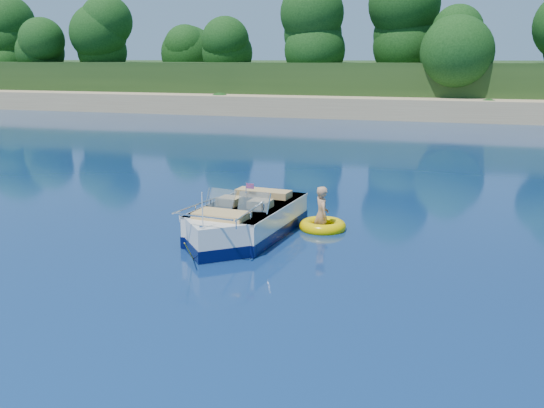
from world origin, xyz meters
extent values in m
plane|color=#091841|center=(0.00, 0.00, 0.00)|extent=(160.00, 160.00, 0.00)
cube|color=tan|center=(0.00, 38.00, 0.50)|extent=(170.00, 8.00, 2.00)
cube|color=#193314|center=(0.00, 65.00, 1.00)|extent=(170.00, 56.00, 6.00)
cylinder|color=black|center=(-18.00, 40.50, 3.10)|extent=(0.44, 0.44, 3.20)
sphere|color=black|center=(-18.00, 40.50, 6.14)|extent=(5.28, 5.28, 5.28)
cylinder|color=black|center=(0.00, 42.00, 3.30)|extent=(0.44, 0.44, 3.60)
sphere|color=black|center=(0.00, 42.00, 6.72)|extent=(5.94, 5.94, 5.94)
cube|color=white|center=(0.85, 4.22, 0.28)|extent=(2.18, 3.68, 0.98)
cube|color=white|center=(0.70, 2.56, 0.28)|extent=(1.86, 1.86, 0.98)
cube|color=#040A36|center=(0.85, 4.22, 0.15)|extent=(2.21, 3.72, 0.28)
cube|color=#040A36|center=(0.70, 2.56, 0.15)|extent=(1.89, 1.89, 0.28)
cube|color=tan|center=(0.88, 4.50, 0.56)|extent=(1.71, 2.59, 0.09)
cube|color=white|center=(0.85, 4.22, 0.75)|extent=(2.22, 3.69, 0.06)
cube|color=black|center=(1.03, 6.15, 0.33)|extent=(0.54, 0.37, 0.84)
cube|color=#8C9EA5|center=(0.37, 3.61, 1.02)|extent=(0.76, 0.41, 0.45)
cube|color=#8C9EA5|center=(1.21, 3.53, 1.02)|extent=(0.74, 0.28, 0.45)
cube|color=tan|center=(0.41, 4.03, 0.77)|extent=(0.56, 0.56, 0.37)
cube|color=tan|center=(1.25, 3.95, 0.77)|extent=(0.56, 0.56, 0.37)
cube|color=tan|center=(0.94, 5.15, 0.77)|extent=(1.50, 0.64, 0.35)
cube|color=tan|center=(0.71, 2.74, 0.76)|extent=(1.29, 0.81, 0.32)
cylinder|color=white|center=(0.63, 1.85, 1.17)|extent=(0.03, 0.03, 0.79)
cube|color=red|center=(1.12, 3.54, 1.39)|extent=(0.21, 0.03, 0.13)
cube|color=silver|center=(0.63, 1.81, 0.80)|extent=(0.10, 0.06, 0.05)
cylinder|color=gold|center=(0.46, 1.50, 0.33)|extent=(0.28, 0.98, 0.71)
torus|color=#F3CA00|center=(2.55, 5.17, 0.08)|extent=(1.46, 1.46, 0.32)
torus|color=#B11A08|center=(2.55, 5.17, 0.10)|extent=(1.20, 1.20, 0.11)
imported|color=tan|center=(2.52, 5.12, 0.00)|extent=(0.75, 0.92, 1.66)
camera|label=1|loc=(5.80, -9.74, 4.34)|focal=40.00mm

